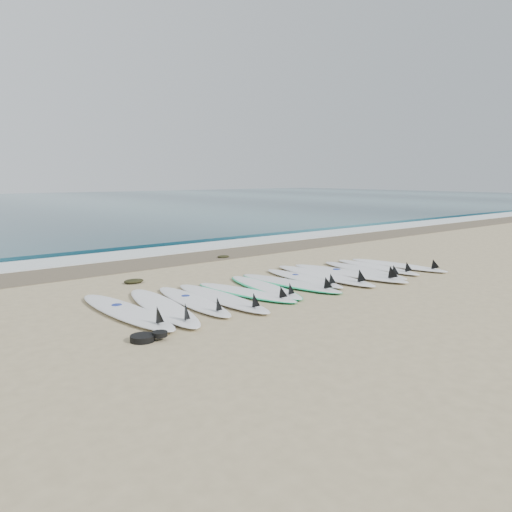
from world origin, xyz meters
TOP-DOWN VIEW (x-y plane):
  - ground at (0.00, 0.00)m, footprint 120.00×120.00m
  - wet_sand_band at (0.00, 4.10)m, footprint 120.00×1.80m
  - foam_band at (0.00, 5.50)m, footprint 120.00×1.40m
  - wave_crest at (0.00, 7.00)m, footprint 120.00×1.00m
  - surfboard_0 at (-3.37, 0.01)m, footprint 0.67×2.83m
  - surfboard_1 at (-2.81, -0.11)m, footprint 1.02×2.85m
  - surfboard_2 at (-2.22, -0.07)m, footprint 0.76×2.51m
  - surfboard_3 at (-1.72, -0.22)m, footprint 0.61×2.65m
  - surfboard_4 at (-1.12, -0.10)m, footprint 0.96×2.39m
  - surfboard_5 at (-0.57, 0.01)m, footprint 0.92×2.44m
  - surfboard_6 at (0.03, -0.05)m, footprint 0.89×2.56m
  - surfboard_7 at (0.57, 0.10)m, footprint 0.67×2.37m
  - surfboard_8 at (1.08, -0.01)m, footprint 0.71×2.85m
  - surfboard_9 at (1.69, -0.17)m, footprint 0.90×2.94m
  - surfboard_10 at (2.24, -0.13)m, footprint 0.83×2.56m
  - surfboard_11 at (2.79, -0.08)m, footprint 0.69×2.45m
  - surfboard_12 at (3.37, -0.25)m, footprint 0.76×2.53m
  - seaweed_near at (-2.24, 2.12)m, footprint 0.40×0.31m
  - seaweed_far at (0.98, 3.52)m, footprint 0.34×0.27m
  - leash_coil at (-3.71, -1.28)m, footprint 0.46×0.36m

SIDE VIEW (x-z plane):
  - ground at x=0.00m, z-range 0.00..0.00m
  - wet_sand_band at x=0.00m, z-range 0.00..0.01m
  - foam_band at x=0.00m, z-range 0.00..0.04m
  - seaweed_far at x=0.98m, z-range 0.00..0.07m
  - seaweed_near at x=-2.24m, z-range 0.00..0.08m
  - surfboard_4 at x=-1.12m, z-range -0.10..0.19m
  - surfboard_5 at x=-0.57m, z-range -0.11..0.20m
  - surfboard_6 at x=0.03m, z-range -0.11..0.21m
  - leash_coil at x=-3.71m, z-range -0.01..0.10m
  - wave_crest at x=0.00m, z-range 0.00..0.10m
  - surfboard_7 at x=0.57m, z-range -0.10..0.20m
  - surfboard_11 at x=2.79m, z-range -0.10..0.21m
  - surfboard_2 at x=-2.22m, z-range -0.10..0.21m
  - surfboard_12 at x=3.37m, z-range -0.10..0.21m
  - surfboard_10 at x=2.24m, z-range -0.11..0.22m
  - surfboard_3 at x=-1.72m, z-range -0.11..0.23m
  - surfboard_1 at x=-2.81m, z-range -0.12..0.24m
  - surfboard_0 at x=-3.37m, z-range -0.12..0.24m
  - surfboard_8 at x=1.08m, z-range -0.12..0.24m
  - surfboard_9 at x=1.69m, z-range -0.12..0.25m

